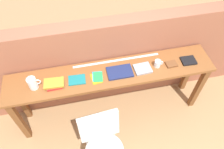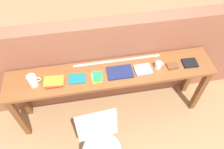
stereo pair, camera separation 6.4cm
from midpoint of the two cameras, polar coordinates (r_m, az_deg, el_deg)
name	(u,v)px [view 2 (the right image)]	position (r m, az deg, el deg)	size (l,w,h in m)	color
ground_plane	(115,128)	(3.18, 1.38, -13.73)	(40.00, 40.00, 0.00)	tan
brick_wall_back	(107,62)	(2.95, -0.67, 3.16)	(6.00, 0.20, 1.36)	#9E5B42
sideboard	(111,79)	(2.69, 0.50, -1.31)	(2.50, 0.44, 0.88)	brown
chair_white_moulded	(100,142)	(2.53, -2.36, -17.21)	(0.48, 0.49, 0.89)	silver
pitcher_white	(33,81)	(2.55, -19.31, -1.51)	(0.14, 0.10, 0.18)	white
book_stack_leftmost	(54,81)	(2.54, -14.19, -1.78)	(0.23, 0.17, 0.05)	red
magazine_cycling	(77,79)	(2.54, -8.45, -1.11)	(0.19, 0.14, 0.01)	#19757A
pamphlet_pile_colourful	(97,77)	(2.53, -3.16, -0.60)	(0.15, 0.19, 0.01)	orange
book_open_centre	(120,72)	(2.57, 2.80, 0.59)	(0.30, 0.20, 0.02)	navy
book_grey_hardcover	(143,70)	(2.62, 8.80, 1.26)	(0.20, 0.17, 0.03)	#9E9EA3
mug	(158,65)	(2.66, 12.72, 2.44)	(0.11, 0.08, 0.09)	white
leather_journal_brown	(172,66)	(2.74, 16.12, 2.17)	(0.13, 0.10, 0.02)	brown
book_repair_rightmost	(190,63)	(2.84, 20.27, 2.84)	(0.18, 0.14, 0.02)	black
ruler_metal_back_edge	(117,61)	(2.70, 2.08, 3.64)	(1.08, 0.03, 0.00)	silver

